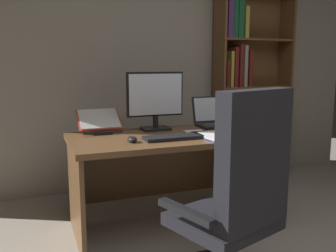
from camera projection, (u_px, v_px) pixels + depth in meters
wall_back at (155, 58)px, 3.78m from camera, size 4.64×0.12×2.59m
desk at (169, 158)px, 2.88m from camera, size 1.51×0.75×0.72m
bookshelf at (243, 90)px, 3.97m from camera, size 0.84×0.26×1.99m
office_chair at (236, 210)px, 1.99m from camera, size 0.70×0.62×1.12m
monitor at (155, 101)px, 2.96m from camera, size 0.47×0.16×0.46m
laptop at (215, 120)px, 3.18m from camera, size 0.32×0.30×0.24m
keyboard at (173, 137)px, 2.63m from camera, size 0.42×0.15×0.02m
computer_mouse at (132, 139)px, 2.52m from camera, size 0.06×0.10×0.04m
reading_stand_with_book at (99, 121)px, 2.89m from camera, size 0.33×0.28×0.17m
open_binder at (232, 134)px, 2.74m from camera, size 0.55×0.38×0.02m
notepad at (197, 133)px, 2.84m from camera, size 0.16×0.22×0.01m
pen at (199, 132)px, 2.84m from camera, size 0.14×0.01×0.01m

